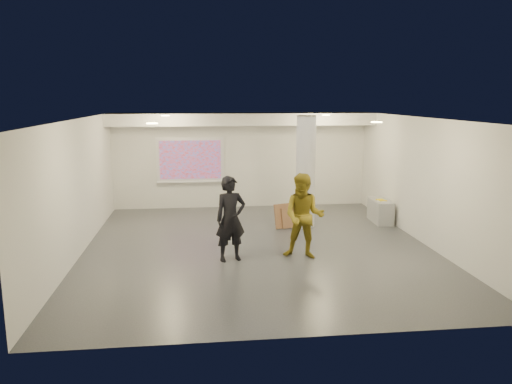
{
  "coord_description": "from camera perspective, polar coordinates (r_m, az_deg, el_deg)",
  "views": [
    {
      "loc": [
        -1.34,
        -11.17,
        3.47
      ],
      "look_at": [
        0.0,
        0.4,
        1.25
      ],
      "focal_mm": 35.0,
      "sensor_mm": 36.0,
      "label": 1
    }
  ],
  "objects": [
    {
      "name": "column",
      "position": [
        13.42,
        5.69,
        2.3
      ],
      "size": [
        0.52,
        0.52,
        3.0
      ],
      "primitive_type": "cylinder",
      "color": "silver",
      "rests_on": "floor"
    },
    {
      "name": "wall_front",
      "position": [
        7.08,
        4.59,
        -5.39
      ],
      "size": [
        8.0,
        0.01,
        3.0
      ],
      "primitive_type": "cube",
      "color": "silver",
      "rests_on": "floor"
    },
    {
      "name": "downlight_se",
      "position": [
        10.3,
        13.62,
        7.77
      ],
      "size": [
        0.22,
        0.22,
        0.02
      ],
      "primitive_type": "cylinder",
      "color": "#FFF194",
      "rests_on": "ceiling"
    },
    {
      "name": "cardboard_front",
      "position": [
        13.47,
        3.91,
        -2.97
      ],
      "size": [
        0.52,
        0.3,
        0.54
      ],
      "primitive_type": "cube",
      "rotation": [
        -0.21,
        0.0,
        0.31
      ],
      "color": "#8B5F3D",
      "rests_on": "floor"
    },
    {
      "name": "downlight_ne",
      "position": [
        14.13,
        8.0,
        8.7
      ],
      "size": [
        0.22,
        0.22,
        0.02
      ],
      "primitive_type": "cylinder",
      "color": "#FFF194",
      "rests_on": "ceiling"
    },
    {
      "name": "postit_pad",
      "position": [
        14.33,
        14.12,
        -0.91
      ],
      "size": [
        0.24,
        0.3,
        0.03
      ],
      "primitive_type": "cube",
      "rotation": [
        0.0,
        0.0,
        0.14
      ],
      "color": "yellow",
      "rests_on": "credenza"
    },
    {
      "name": "wall_back",
      "position": [
        15.85,
        -1.71,
        3.65
      ],
      "size": [
        8.0,
        0.01,
        3.0
      ],
      "primitive_type": "cube",
      "color": "silver",
      "rests_on": "floor"
    },
    {
      "name": "woman",
      "position": [
        10.65,
        -2.92,
        -3.08
      ],
      "size": [
        0.76,
        0.6,
        1.84
      ],
      "primitive_type": "imported",
      "rotation": [
        0.0,
        0.0,
        0.27
      ],
      "color": "black",
      "rests_on": "floor"
    },
    {
      "name": "ceiling",
      "position": [
        11.26,
        0.24,
        8.4
      ],
      "size": [
        8.0,
        9.0,
        0.01
      ],
      "primitive_type": "cube",
      "color": "white",
      "rests_on": "floor"
    },
    {
      "name": "wall_left",
      "position": [
        11.65,
        -19.71,
        0.42
      ],
      "size": [
        0.01,
        9.0,
        3.0
      ],
      "primitive_type": "cube",
      "color": "silver",
      "rests_on": "floor"
    },
    {
      "name": "soffit_band",
      "position": [
        15.19,
        -1.56,
        8.34
      ],
      "size": [
        8.0,
        1.1,
        0.36
      ],
      "primitive_type": "cube",
      "color": "silver",
      "rests_on": "ceiling"
    },
    {
      "name": "wall_right",
      "position": [
        12.53,
        18.71,
        1.18
      ],
      "size": [
        0.01,
        9.0,
        3.0
      ],
      "primitive_type": "cube",
      "color": "silver",
      "rests_on": "floor"
    },
    {
      "name": "cardboard_back",
      "position": [
        13.46,
        3.31,
        -2.72
      ],
      "size": [
        0.63,
        0.39,
        0.66
      ],
      "primitive_type": "cube",
      "rotation": [
        -0.21,
        0.0,
        0.36
      ],
      "color": "#8B5F3D",
      "rests_on": "floor"
    },
    {
      "name": "papers_stack",
      "position": [
        14.31,
        14.1,
        -0.95
      ],
      "size": [
        0.27,
        0.31,
        0.02
      ],
      "primitive_type": "cube",
      "rotation": [
        0.0,
        0.0,
        -0.19
      ],
      "color": "white",
      "rests_on": "credenza"
    },
    {
      "name": "downlight_sw",
      "position": [
        9.72,
        -11.79,
        7.68
      ],
      "size": [
        0.22,
        0.22,
        0.02
      ],
      "primitive_type": "cylinder",
      "color": "#FFF194",
      "rests_on": "ceiling"
    },
    {
      "name": "floor",
      "position": [
        11.77,
        0.23,
        -6.35
      ],
      "size": [
        8.0,
        9.0,
        0.01
      ],
      "primitive_type": "cube",
      "color": "#36393E",
      "rests_on": "ground"
    },
    {
      "name": "projection_screen",
      "position": [
        15.74,
        -7.52,
        3.61
      ],
      "size": [
        2.1,
        0.13,
        1.42
      ],
      "color": "white",
      "rests_on": "wall_back"
    },
    {
      "name": "downlight_nw",
      "position": [
        13.7,
        -10.32,
        8.57
      ],
      "size": [
        0.22,
        0.22,
        0.02
      ],
      "primitive_type": "cylinder",
      "color": "#FFF194",
      "rests_on": "ceiling"
    },
    {
      "name": "man",
      "position": [
        10.85,
        5.5,
        -2.78
      ],
      "size": [
        1.09,
        0.98,
        1.86
      ],
      "primitive_type": "imported",
      "rotation": [
        0.0,
        0.0,
        -0.35
      ],
      "color": "olive",
      "rests_on": "floor"
    },
    {
      "name": "credenza",
      "position": [
        14.48,
        14.03,
        -2.12
      ],
      "size": [
        0.5,
        1.1,
        0.63
      ],
      "primitive_type": "cube",
      "rotation": [
        0.0,
        0.0,
        -0.04
      ],
      "color": "#95989B",
      "rests_on": "floor"
    }
  ]
}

